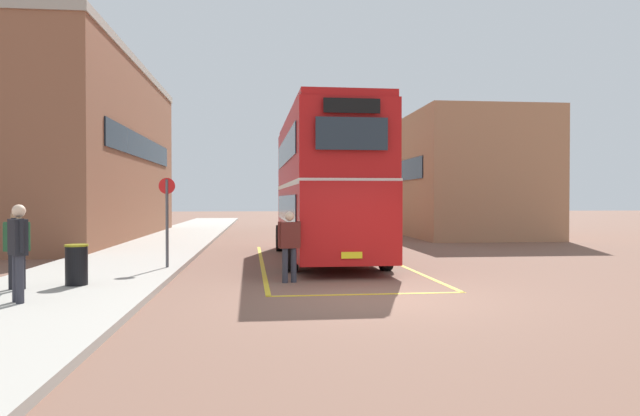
# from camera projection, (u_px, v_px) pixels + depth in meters

# --- Properties ---
(ground_plane) EXTENTS (135.60, 135.60, 0.00)m
(ground_plane) POSITION_uv_depth(u_px,v_px,m) (312.00, 243.00, 26.02)
(ground_plane) COLOR brown
(sidewalk_left) EXTENTS (4.00, 57.60, 0.14)m
(sidewalk_left) POSITION_uv_depth(u_px,v_px,m) (173.00, 239.00, 27.74)
(sidewalk_left) COLOR #A39E93
(sidewalk_left) RESTS_ON ground
(brick_building_left) EXTENTS (5.65, 18.73, 8.61)m
(brick_building_left) POSITION_uv_depth(u_px,v_px,m) (85.00, 152.00, 28.19)
(brick_building_left) COLOR brown
(brick_building_left) RESTS_ON ground
(depot_building_right) EXTENTS (6.54, 14.30, 6.47)m
(depot_building_right) POSITION_uv_depth(u_px,v_px,m) (451.00, 178.00, 33.62)
(depot_building_right) COLOR #AD7A56
(depot_building_right) RESTS_ON ground
(double_decker_bus) EXTENTS (3.06, 10.40, 4.75)m
(double_decker_bus) POSITION_uv_depth(u_px,v_px,m) (324.00, 184.00, 19.21)
(double_decker_bus) COLOR black
(double_decker_bus) RESTS_ON ground
(single_deck_bus) EXTENTS (3.39, 9.17, 3.02)m
(single_deck_bus) POSITION_uv_depth(u_px,v_px,m) (326.00, 204.00, 40.30)
(single_deck_bus) COLOR black
(single_deck_bus) RESTS_ON ground
(pedestrian_boarding) EXTENTS (0.55, 0.35, 1.71)m
(pedestrian_boarding) POSITION_uv_depth(u_px,v_px,m) (289.00, 241.00, 13.83)
(pedestrian_boarding) COLOR #2D2D38
(pedestrian_boarding) RESTS_ON ground
(pedestrian_waiting_near) EXTENTS (0.54, 0.28, 1.62)m
(pedestrian_waiting_near) POSITION_uv_depth(u_px,v_px,m) (17.00, 244.00, 11.92)
(pedestrian_waiting_near) COLOR black
(pedestrian_waiting_near) RESTS_ON sidewalk_left
(pedestrian_waiting_far) EXTENTS (0.47, 0.53, 1.77)m
(pedestrian_waiting_far) POSITION_uv_depth(u_px,v_px,m) (18.00, 245.00, 10.38)
(pedestrian_waiting_far) COLOR #2D2D38
(pedestrian_waiting_far) RESTS_ON sidewalk_left
(litter_bin) EXTENTS (0.49, 0.49, 0.88)m
(litter_bin) POSITION_uv_depth(u_px,v_px,m) (77.00, 265.00, 12.50)
(litter_bin) COLOR black
(litter_bin) RESTS_ON sidewalk_left
(bus_stop_sign) EXTENTS (0.44, 0.08, 2.44)m
(bus_stop_sign) POSITION_uv_depth(u_px,v_px,m) (167.00, 213.00, 15.76)
(bus_stop_sign) COLOR #4C4C51
(bus_stop_sign) RESTS_ON sidewalk_left
(bay_marking_yellow) EXTENTS (4.51, 12.42, 0.01)m
(bay_marking_yellow) POSITION_uv_depth(u_px,v_px,m) (332.00, 266.00, 17.32)
(bay_marking_yellow) COLOR gold
(bay_marking_yellow) RESTS_ON ground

